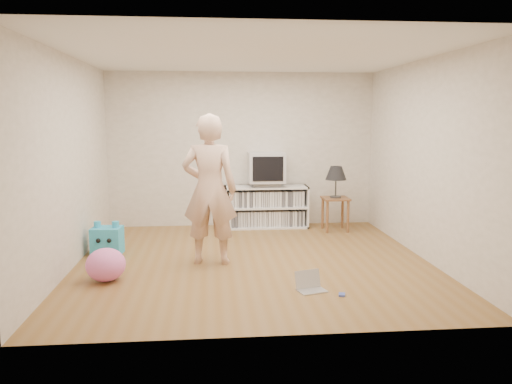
{
  "coord_description": "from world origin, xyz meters",
  "views": [
    {
      "loc": [
        -0.53,
        -6.24,
        1.84
      ],
      "look_at": [
        0.07,
        0.4,
        0.85
      ],
      "focal_mm": 35.0,
      "sensor_mm": 36.0,
      "label": 1
    }
  ],
  "objects_px": {
    "dvd_deck": "(266,184)",
    "table_lamp": "(336,174)",
    "side_table": "(335,206)",
    "plush_blue": "(107,240)",
    "person": "(210,190)",
    "crt_tv": "(266,167)",
    "plush_pink": "(106,265)",
    "media_unit": "(266,207)",
    "laptop": "(310,285)"
  },
  "relations": [
    {
      "from": "dvd_deck",
      "to": "table_lamp",
      "type": "bearing_deg",
      "value": -18.59
    },
    {
      "from": "side_table",
      "to": "plush_blue",
      "type": "bearing_deg",
      "value": -161.89
    },
    {
      "from": "person",
      "to": "plush_blue",
      "type": "distance_m",
      "value": 1.68
    },
    {
      "from": "dvd_deck",
      "to": "side_table",
      "type": "distance_m",
      "value": 1.2
    },
    {
      "from": "crt_tv",
      "to": "table_lamp",
      "type": "bearing_deg",
      "value": -18.43
    },
    {
      "from": "dvd_deck",
      "to": "plush_pink",
      "type": "xyz_separation_m",
      "value": [
        -2.13,
        -2.65,
        -0.55
      ]
    },
    {
      "from": "person",
      "to": "plush_pink",
      "type": "height_order",
      "value": "person"
    },
    {
      "from": "crt_tv",
      "to": "media_unit",
      "type": "bearing_deg",
      "value": 90.0
    },
    {
      "from": "side_table",
      "to": "media_unit",
      "type": "bearing_deg",
      "value": 160.68
    },
    {
      "from": "media_unit",
      "to": "side_table",
      "type": "bearing_deg",
      "value": -19.32
    },
    {
      "from": "person",
      "to": "plush_blue",
      "type": "bearing_deg",
      "value": -12.92
    },
    {
      "from": "crt_tv",
      "to": "plush_blue",
      "type": "bearing_deg",
      "value": -147.49
    },
    {
      "from": "table_lamp",
      "to": "plush_pink",
      "type": "height_order",
      "value": "table_lamp"
    },
    {
      "from": "crt_tv",
      "to": "person",
      "type": "bearing_deg",
      "value": -114.84
    },
    {
      "from": "table_lamp",
      "to": "person",
      "type": "distance_m",
      "value": 2.64
    },
    {
      "from": "person",
      "to": "plush_pink",
      "type": "distance_m",
      "value": 1.53
    },
    {
      "from": "media_unit",
      "to": "plush_pink",
      "type": "xyz_separation_m",
      "value": [
        -2.13,
        -2.67,
        -0.16
      ]
    },
    {
      "from": "plush_blue",
      "to": "plush_pink",
      "type": "height_order",
      "value": "plush_blue"
    },
    {
      "from": "table_lamp",
      "to": "person",
      "type": "relative_size",
      "value": 0.27
    },
    {
      "from": "laptop",
      "to": "side_table",
      "type": "bearing_deg",
      "value": 54.32
    },
    {
      "from": "plush_blue",
      "to": "laptop",
      "type": "bearing_deg",
      "value": -29.22
    },
    {
      "from": "laptop",
      "to": "plush_pink",
      "type": "bearing_deg",
      "value": 150.86
    },
    {
      "from": "side_table",
      "to": "plush_blue",
      "type": "xyz_separation_m",
      "value": [
        -3.44,
        -1.13,
        -0.22
      ]
    },
    {
      "from": "crt_tv",
      "to": "person",
      "type": "height_order",
      "value": "person"
    },
    {
      "from": "side_table",
      "to": "person",
      "type": "relative_size",
      "value": 0.29
    },
    {
      "from": "crt_tv",
      "to": "laptop",
      "type": "distance_m",
      "value": 3.3
    },
    {
      "from": "side_table",
      "to": "table_lamp",
      "type": "height_order",
      "value": "table_lamp"
    },
    {
      "from": "media_unit",
      "to": "plush_pink",
      "type": "height_order",
      "value": "media_unit"
    },
    {
      "from": "media_unit",
      "to": "dvd_deck",
      "type": "relative_size",
      "value": 3.11
    },
    {
      "from": "media_unit",
      "to": "plush_pink",
      "type": "relative_size",
      "value": 3.14
    },
    {
      "from": "dvd_deck",
      "to": "side_table",
      "type": "relative_size",
      "value": 0.82
    },
    {
      "from": "media_unit",
      "to": "person",
      "type": "distance_m",
      "value": 2.34
    },
    {
      "from": "side_table",
      "to": "table_lamp",
      "type": "distance_m",
      "value": 0.53
    },
    {
      "from": "dvd_deck",
      "to": "laptop",
      "type": "height_order",
      "value": "dvd_deck"
    },
    {
      "from": "plush_pink",
      "to": "plush_blue",
      "type": "bearing_deg",
      "value": 100.49
    },
    {
      "from": "person",
      "to": "media_unit",
      "type": "bearing_deg",
      "value": -106.27
    },
    {
      "from": "plush_blue",
      "to": "side_table",
      "type": "bearing_deg",
      "value": 22.92
    },
    {
      "from": "media_unit",
      "to": "plush_blue",
      "type": "bearing_deg",
      "value": -147.16
    },
    {
      "from": "crt_tv",
      "to": "table_lamp",
      "type": "height_order",
      "value": "crt_tv"
    },
    {
      "from": "plush_blue",
      "to": "crt_tv",
      "type": "bearing_deg",
      "value": 37.32
    },
    {
      "from": "table_lamp",
      "to": "plush_blue",
      "type": "bearing_deg",
      "value": -161.89
    },
    {
      "from": "dvd_deck",
      "to": "table_lamp",
      "type": "height_order",
      "value": "table_lamp"
    },
    {
      "from": "crt_tv",
      "to": "table_lamp",
      "type": "xyz_separation_m",
      "value": [
        1.1,
        -0.37,
        -0.08
      ]
    },
    {
      "from": "crt_tv",
      "to": "plush_pink",
      "type": "height_order",
      "value": "crt_tv"
    },
    {
      "from": "dvd_deck",
      "to": "side_table",
      "type": "xyz_separation_m",
      "value": [
        1.1,
        -0.37,
        -0.32
      ]
    },
    {
      "from": "crt_tv",
      "to": "plush_blue",
      "type": "relative_size",
      "value": 1.32
    },
    {
      "from": "media_unit",
      "to": "side_table",
      "type": "xyz_separation_m",
      "value": [
        1.1,
        -0.39,
        0.07
      ]
    },
    {
      "from": "table_lamp",
      "to": "plush_pink",
      "type": "distance_m",
      "value": 4.02
    },
    {
      "from": "dvd_deck",
      "to": "plush_pink",
      "type": "height_order",
      "value": "dvd_deck"
    },
    {
      "from": "crt_tv",
      "to": "plush_pink",
      "type": "xyz_separation_m",
      "value": [
        -2.13,
        -2.65,
        -0.83
      ]
    }
  ]
}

